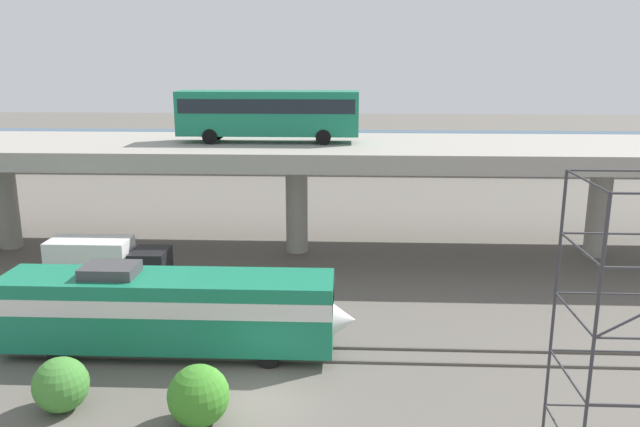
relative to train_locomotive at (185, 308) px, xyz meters
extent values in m
plane|color=#605B54|center=(3.79, -4.00, -2.19)|extent=(260.00, 260.00, 0.00)
cube|color=#59544C|center=(3.79, -0.71, -2.13)|extent=(110.00, 0.12, 0.12)
cube|color=#59544C|center=(3.79, 0.71, -2.13)|extent=(110.00, 0.12, 0.12)
cube|color=#197A56|center=(-0.74, 0.00, -0.11)|extent=(14.92, 3.00, 3.20)
cube|color=silver|center=(-0.74, 0.00, 0.46)|extent=(14.92, 3.04, 0.77)
cone|color=silver|center=(6.72, 0.00, -0.43)|extent=(2.03, 2.85, 2.85)
cube|color=black|center=(5.19, 0.00, 0.78)|extent=(2.03, 2.70, 1.02)
cube|color=#3F3F42|center=(-3.29, 0.00, 1.74)|extent=(2.40, 1.80, 0.50)
cylinder|color=black|center=(3.92, 1.35, -1.71)|extent=(0.96, 0.18, 0.96)
cylinder|color=black|center=(3.92, -1.35, -1.71)|extent=(0.96, 0.18, 0.96)
cylinder|color=black|center=(-5.41, 1.35, -1.71)|extent=(0.96, 0.18, 0.96)
cylinder|color=black|center=(-5.41, -1.35, -1.71)|extent=(0.96, 0.18, 0.96)
cube|color=#9E998E|center=(3.79, 16.00, 4.83)|extent=(96.00, 11.14, 1.18)
cylinder|color=#9E998E|center=(-16.61, 16.00, 1.03)|extent=(1.50, 1.50, 6.44)
cylinder|color=#9E998E|center=(3.79, 16.00, 1.03)|extent=(1.50, 1.50, 6.44)
cylinder|color=#9E998E|center=(24.19, 16.00, 1.03)|extent=(1.50, 1.50, 6.44)
cube|color=#197A56|center=(1.95, 16.03, 7.37)|extent=(12.00, 2.55, 2.90)
cube|color=black|center=(1.95, 16.03, 7.89)|extent=(11.52, 2.59, 0.93)
cube|color=black|center=(7.90, 16.03, 7.72)|extent=(0.08, 2.30, 1.74)
cylinder|color=black|center=(5.67, 17.24, 5.92)|extent=(1.00, 0.26, 1.00)
cylinder|color=black|center=(5.67, 14.82, 5.92)|extent=(1.00, 0.26, 1.00)
cylinder|color=black|center=(-1.77, 17.24, 5.92)|extent=(1.00, 0.26, 1.00)
cylinder|color=black|center=(-1.77, 14.82, 5.92)|extent=(1.00, 0.26, 1.00)
cube|color=black|center=(-4.00, 7.89, -0.75)|extent=(2.00, 2.30, 2.00)
cube|color=silver|center=(-7.50, 7.89, -0.45)|extent=(4.60, 2.30, 2.60)
cylinder|color=black|center=(-4.30, 8.98, -1.75)|extent=(0.88, 0.28, 0.88)
cylinder|color=black|center=(-4.30, 6.80, -1.75)|extent=(0.88, 0.28, 0.88)
cylinder|color=black|center=(-8.51, 8.98, -1.75)|extent=(0.88, 0.28, 0.88)
cylinder|color=black|center=(-8.51, 6.80, -1.75)|extent=(0.88, 0.28, 0.88)
cylinder|color=#38383D|center=(13.96, -7.28, 2.75)|extent=(0.10, 0.10, 9.89)
cylinder|color=#38383D|center=(13.96, -10.63, 2.75)|extent=(0.10, 0.10, 9.89)
cylinder|color=#38383D|center=(15.64, -7.28, -0.21)|extent=(3.34, 0.07, 0.07)
cylinder|color=#38383D|center=(15.64, -7.28, 1.76)|extent=(3.34, 0.07, 0.07)
cylinder|color=#38383D|center=(13.96, -8.96, 1.76)|extent=(0.07, 3.34, 0.07)
cylinder|color=#38383D|center=(15.64, -7.28, 3.74)|extent=(3.34, 0.07, 0.07)
cylinder|color=#38383D|center=(13.96, -8.96, 3.74)|extent=(0.07, 3.34, 0.07)
cylinder|color=#38383D|center=(15.64, -7.28, 5.72)|extent=(3.34, 0.07, 0.07)
cylinder|color=#38383D|center=(13.96, -8.96, 5.72)|extent=(0.07, 3.34, 0.07)
cylinder|color=#38383D|center=(15.64, -7.28, 7.70)|extent=(3.34, 0.07, 0.07)
cylinder|color=#38383D|center=(13.96, -8.96, 7.70)|extent=(0.07, 3.34, 0.07)
cube|color=#9E998E|center=(3.79, 51.00, -1.34)|extent=(76.53, 11.79, 1.71)
cube|color=#515459|center=(-16.41, 53.19, 0.19)|extent=(4.18, 1.83, 0.70)
cube|color=#1E232B|center=(-16.62, 53.19, 0.78)|extent=(1.84, 1.61, 0.48)
cylinder|color=black|center=(-15.11, 54.06, -0.16)|extent=(0.64, 0.20, 0.64)
cylinder|color=black|center=(-15.11, 52.32, -0.16)|extent=(0.64, 0.20, 0.64)
cylinder|color=black|center=(-17.70, 54.06, -0.16)|extent=(0.64, 0.20, 0.64)
cylinder|color=black|center=(-17.70, 52.32, -0.16)|extent=(0.64, 0.20, 0.64)
cube|color=#B7B7BC|center=(6.31, 51.80, 0.19)|extent=(4.38, 1.88, 0.70)
cube|color=#1E232B|center=(6.09, 51.80, 0.78)|extent=(1.93, 1.65, 0.48)
cylinder|color=black|center=(7.67, 52.69, -0.16)|extent=(0.64, 0.20, 0.64)
cylinder|color=black|center=(7.67, 50.91, -0.16)|extent=(0.64, 0.20, 0.64)
cylinder|color=black|center=(4.95, 52.69, -0.16)|extent=(0.64, 0.20, 0.64)
cylinder|color=black|center=(4.95, 50.91, -0.16)|extent=(0.64, 0.20, 0.64)
cube|color=#B7B7BC|center=(2.76, 48.81, 0.19)|extent=(4.35, 1.85, 0.70)
cube|color=#1E232B|center=(2.54, 48.81, 0.78)|extent=(1.91, 1.62, 0.48)
cylinder|color=black|center=(4.10, 49.69, -0.16)|extent=(0.64, 0.20, 0.64)
cylinder|color=black|center=(4.10, 47.93, -0.16)|extent=(0.64, 0.20, 0.64)
cylinder|color=black|center=(1.41, 49.69, -0.16)|extent=(0.64, 0.20, 0.64)
cylinder|color=black|center=(1.41, 47.93, -0.16)|extent=(0.64, 0.20, 0.64)
cube|color=navy|center=(-5.86, 51.94, 0.19)|extent=(4.36, 1.83, 0.70)
cube|color=#1E232B|center=(-6.08, 51.94, 0.78)|extent=(1.92, 1.61, 0.48)
cylinder|color=black|center=(-4.51, 52.81, -0.16)|extent=(0.64, 0.20, 0.64)
cylinder|color=black|center=(-4.51, 51.07, -0.16)|extent=(0.64, 0.20, 0.64)
cylinder|color=black|center=(-7.22, 52.81, -0.16)|extent=(0.64, 0.20, 0.64)
cylinder|color=black|center=(-7.22, 51.07, -0.16)|extent=(0.64, 0.20, 0.64)
cube|color=#B7B7BC|center=(15.48, 51.51, 0.19)|extent=(4.66, 1.85, 0.70)
cube|color=#1E232B|center=(15.25, 51.51, 0.78)|extent=(2.05, 1.62, 0.48)
cylinder|color=black|center=(16.93, 52.38, -0.16)|extent=(0.64, 0.20, 0.64)
cylinder|color=black|center=(16.93, 50.63, -0.16)|extent=(0.64, 0.20, 0.64)
cylinder|color=black|center=(14.03, 52.38, -0.16)|extent=(0.64, 0.20, 0.64)
cylinder|color=black|center=(14.03, 50.63, -0.16)|extent=(0.64, 0.20, 0.64)
cube|color=maroon|center=(-21.07, 50.75, 0.19)|extent=(4.20, 1.77, 0.70)
cube|color=#1E232B|center=(-21.28, 50.75, 0.78)|extent=(1.85, 1.56, 0.48)
cylinder|color=black|center=(-19.77, 51.59, -0.16)|extent=(0.64, 0.20, 0.64)
cylinder|color=black|center=(-19.77, 49.91, -0.16)|extent=(0.64, 0.20, 0.64)
cylinder|color=black|center=(-22.38, 51.59, -0.16)|extent=(0.64, 0.20, 0.64)
cylinder|color=black|center=(-22.38, 49.91, -0.16)|extent=(0.64, 0.20, 0.64)
cube|color=#2D5170|center=(3.79, 74.00, -2.19)|extent=(140.00, 36.00, 0.01)
sphere|color=#428635|center=(-3.56, -5.06, -1.13)|extent=(2.12, 2.12, 2.12)
sphere|color=#3C8728|center=(1.92, -5.79, -1.05)|extent=(2.29, 2.29, 2.29)
camera|label=1|loc=(7.35, -26.82, 11.07)|focal=36.06mm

